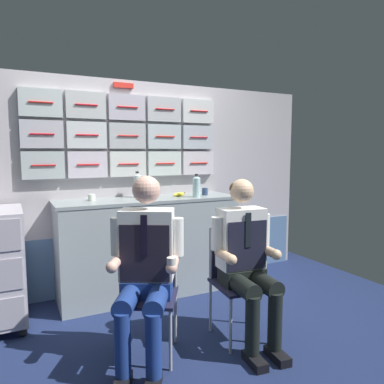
{
  "coord_description": "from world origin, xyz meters",
  "views": [
    {
      "loc": [
        -1.14,
        -2.32,
        1.43
      ],
      "look_at": [
        0.18,
        0.33,
        1.1
      ],
      "focal_mm": 34.22,
      "sensor_mm": 36.0,
      "label": 1
    }
  ],
  "objects_px": {
    "folding_chair_left": "(149,280)",
    "crew_member_right": "(246,255)",
    "crew_member_left": "(145,261)",
    "snack_banana": "(179,194)",
    "coffee_cup_white": "(92,197)",
    "folding_chair_right": "(236,270)",
    "water_bottle_short": "(196,186)"
  },
  "relations": [
    {
      "from": "folding_chair_left",
      "to": "crew_member_right",
      "type": "xyz_separation_m",
      "value": [
        0.67,
        -0.24,
        0.16
      ]
    },
    {
      "from": "crew_member_left",
      "to": "folding_chair_left",
      "type": "bearing_deg",
      "value": 61.06
    },
    {
      "from": "crew_member_right",
      "to": "snack_banana",
      "type": "xyz_separation_m",
      "value": [
        0.02,
        1.24,
        0.32
      ]
    },
    {
      "from": "crew_member_left",
      "to": "crew_member_right",
      "type": "distance_m",
      "value": 0.76
    },
    {
      "from": "coffee_cup_white",
      "to": "snack_banana",
      "type": "distance_m",
      "value": 0.88
    },
    {
      "from": "folding_chair_right",
      "to": "water_bottle_short",
      "type": "distance_m",
      "value": 1.11
    },
    {
      "from": "water_bottle_short",
      "to": "coffee_cup_white",
      "type": "relative_size",
      "value": 3.54
    },
    {
      "from": "water_bottle_short",
      "to": "coffee_cup_white",
      "type": "xyz_separation_m",
      "value": [
        -1.01,
        0.19,
        -0.08
      ]
    },
    {
      "from": "water_bottle_short",
      "to": "coffee_cup_white",
      "type": "bearing_deg",
      "value": 169.53
    },
    {
      "from": "crew_member_left",
      "to": "crew_member_right",
      "type": "bearing_deg",
      "value": -7.56
    },
    {
      "from": "folding_chair_right",
      "to": "folding_chair_left",
      "type": "bearing_deg",
      "value": 173.57
    },
    {
      "from": "water_bottle_short",
      "to": "crew_member_right",
      "type": "bearing_deg",
      "value": -97.71
    },
    {
      "from": "folding_chair_left",
      "to": "crew_member_left",
      "type": "relative_size",
      "value": 0.66
    },
    {
      "from": "crew_member_left",
      "to": "folding_chair_right",
      "type": "relative_size",
      "value": 1.52
    },
    {
      "from": "crew_member_left",
      "to": "snack_banana",
      "type": "height_order",
      "value": "crew_member_left"
    },
    {
      "from": "crew_member_left",
      "to": "folding_chair_right",
      "type": "distance_m",
      "value": 0.79
    },
    {
      "from": "folding_chair_right",
      "to": "crew_member_right",
      "type": "bearing_deg",
      "value": -96.03
    },
    {
      "from": "folding_chair_right",
      "to": "coffee_cup_white",
      "type": "xyz_separation_m",
      "value": [
        -0.88,
        1.13,
        0.5
      ]
    },
    {
      "from": "crew_member_left",
      "to": "snack_banana",
      "type": "relative_size",
      "value": 7.38
    },
    {
      "from": "folding_chair_right",
      "to": "snack_banana",
      "type": "height_order",
      "value": "snack_banana"
    },
    {
      "from": "folding_chair_left",
      "to": "water_bottle_short",
      "type": "distance_m",
      "value": 1.32
    },
    {
      "from": "crew_member_right",
      "to": "water_bottle_short",
      "type": "bearing_deg",
      "value": 82.29
    },
    {
      "from": "folding_chair_left",
      "to": "folding_chair_right",
      "type": "height_order",
      "value": "same"
    },
    {
      "from": "folding_chair_left",
      "to": "snack_banana",
      "type": "height_order",
      "value": "snack_banana"
    },
    {
      "from": "folding_chair_left",
      "to": "crew_member_right",
      "type": "height_order",
      "value": "crew_member_right"
    },
    {
      "from": "folding_chair_right",
      "to": "coffee_cup_white",
      "type": "bearing_deg",
      "value": 127.96
    },
    {
      "from": "crew_member_left",
      "to": "coffee_cup_white",
      "type": "bearing_deg",
      "value": 95.35
    },
    {
      "from": "crew_member_left",
      "to": "coffee_cup_white",
      "type": "xyz_separation_m",
      "value": [
        -0.11,
        1.19,
        0.31
      ]
    },
    {
      "from": "crew_member_left",
      "to": "folding_chair_right",
      "type": "height_order",
      "value": "crew_member_left"
    },
    {
      "from": "water_bottle_short",
      "to": "snack_banana",
      "type": "bearing_deg",
      "value": 132.16
    },
    {
      "from": "folding_chair_left",
      "to": "water_bottle_short",
      "type": "relative_size",
      "value": 3.55
    },
    {
      "from": "crew_member_right",
      "to": "coffee_cup_white",
      "type": "bearing_deg",
      "value": 123.8
    }
  ]
}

